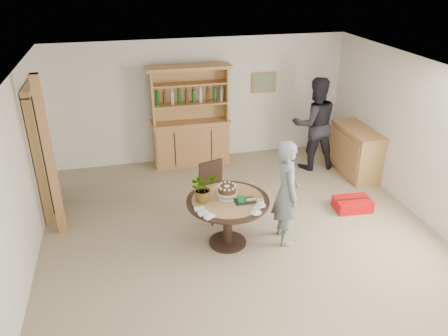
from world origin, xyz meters
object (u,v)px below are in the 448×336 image
(dining_table, at_px, (228,208))
(red_suitcase, at_px, (352,204))
(sideboard, at_px, (356,151))
(hutch, at_px, (191,132))
(teen_boy, at_px, (286,193))
(dining_chair, at_px, (214,187))
(adult_person, at_px, (314,124))

(dining_table, height_order, red_suitcase, dining_table)
(sideboard, bearing_deg, hutch, 157.79)
(teen_boy, bearing_deg, red_suitcase, -64.68)
(hutch, bearing_deg, dining_chair, -89.54)
(hutch, relative_size, sideboard, 1.62)
(sideboard, bearing_deg, adult_person, 145.38)
(hutch, relative_size, adult_person, 1.10)
(adult_person, bearing_deg, teen_boy, 60.56)
(dining_chair, bearing_deg, red_suitcase, -25.59)
(dining_chair, height_order, red_suitcase, dining_chair)
(adult_person, xyz_separation_m, red_suitcase, (-0.00, -1.74, -0.83))
(dining_chair, distance_m, adult_person, 2.73)
(dining_chair, xyz_separation_m, adult_person, (2.33, 1.36, 0.40))
(red_suitcase, bearing_deg, dining_table, -164.76)
(red_suitcase, bearing_deg, sideboard, 65.21)
(sideboard, relative_size, dining_table, 1.05)
(sideboard, height_order, red_suitcase, sideboard)
(dining_table, relative_size, teen_boy, 0.74)
(dining_table, distance_m, red_suitcase, 2.40)
(dining_chair, xyz_separation_m, teen_boy, (0.87, -0.93, 0.28))
(sideboard, relative_size, red_suitcase, 2.01)
(hutch, height_order, adult_person, hutch)
(dining_table, bearing_deg, sideboard, 29.68)
(dining_table, distance_m, dining_chair, 0.83)
(dining_chair, height_order, teen_boy, teen_boy)
(sideboard, height_order, adult_person, adult_person)
(hutch, distance_m, adult_person, 2.48)
(red_suitcase, bearing_deg, hutch, 137.30)
(hutch, distance_m, sideboard, 3.29)
(sideboard, xyz_separation_m, dining_chair, (-3.02, -0.88, 0.06))
(teen_boy, xyz_separation_m, red_suitcase, (1.45, 0.55, -0.71))
(dining_chair, distance_m, teen_boy, 1.30)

